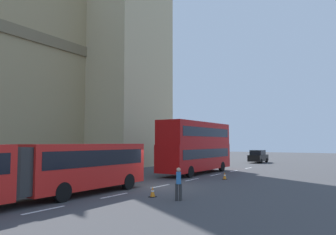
% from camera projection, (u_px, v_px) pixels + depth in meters
% --- Properties ---
extents(ground_plane, '(160.00, 160.00, 0.00)m').
position_uv_depth(ground_plane, '(158.00, 187.00, 21.80)').
color(ground_plane, '#424244').
extents(lane_centre_marking, '(34.40, 0.16, 0.01)m').
position_uv_depth(lane_centre_marking, '(177.00, 183.00, 23.94)').
color(lane_centre_marking, silver).
rests_on(lane_centre_marking, ground_plane).
extents(articulated_bus, '(17.50, 2.54, 2.90)m').
position_uv_depth(articulated_bus, '(11.00, 169.00, 15.12)').
color(articulated_bus, red).
rests_on(articulated_bus, ground_plane).
extents(double_decker_bus, '(10.68, 2.54, 4.90)m').
position_uv_depth(double_decker_bus, '(196.00, 145.00, 31.05)').
color(double_decker_bus, '#B20F0F').
rests_on(double_decker_bus, ground_plane).
extents(sedan_lead, '(4.40, 1.86, 1.85)m').
position_uv_depth(sedan_lead, '(258.00, 156.00, 47.33)').
color(sedan_lead, black).
rests_on(sedan_lead, ground_plane).
extents(traffic_cone_west, '(0.36, 0.36, 0.58)m').
position_uv_depth(traffic_cone_west, '(153.00, 192.00, 17.69)').
color(traffic_cone_west, black).
rests_on(traffic_cone_west, ground_plane).
extents(traffic_cone_middle, '(0.36, 0.36, 0.58)m').
position_uv_depth(traffic_cone_middle, '(225.00, 176.00, 26.08)').
color(traffic_cone_middle, black).
rests_on(traffic_cone_middle, ground_plane).
extents(pedestrian_near_cones, '(0.47, 0.42, 1.69)m').
position_uv_depth(pedestrian_near_cones, '(179.00, 183.00, 16.67)').
color(pedestrian_near_cones, '#333333').
rests_on(pedestrian_near_cones, ground_plane).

